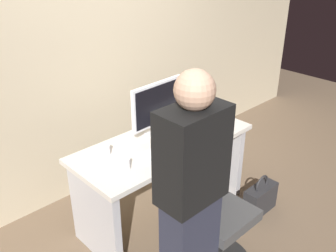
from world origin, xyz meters
The scene contains 13 objects.
ground_plane centered at (0.00, 0.00, 0.00)m, with size 9.00×9.00×0.00m, color brown.
wall_back centered at (0.00, 0.88, 1.50)m, with size 6.40×0.10×3.00m, color tan.
desk centered at (0.00, 0.00, 0.52)m, with size 1.53×0.66×0.74m.
office_chair centered at (-0.11, -0.64, 0.43)m, with size 0.52×0.52×0.94m.
person_at_desk centered at (-0.50, -0.77, 0.84)m, with size 0.40×0.24×1.64m.
monitor centered at (0.05, 0.12, 1.00)m, with size 0.54×0.15×0.46m.
keyboard centered at (-0.11, -0.11, 0.75)m, with size 0.43×0.13×0.02m, color white.
mouse centered at (0.19, -0.10, 0.76)m, with size 0.06×0.10×0.03m, color white.
cup_near_keyboard centered at (-0.49, -0.12, 0.79)m, with size 0.08×0.08×0.09m, color silver.
cup_by_monitor centered at (-0.46, 0.14, 0.78)m, with size 0.07×0.07×0.08m, color silver.
book_stack centered at (0.44, 0.14, 0.80)m, with size 0.22×0.17×0.11m.
cell_phone centered at (0.48, -0.13, 0.75)m, with size 0.07×0.14×0.01m, color black.
handbag centered at (0.64, -0.57, 0.14)m, with size 0.34×0.14×0.38m.
Camera 1 is at (-1.84, -1.98, 2.22)m, focal length 40.38 mm.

